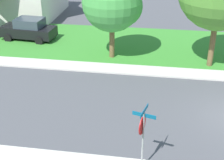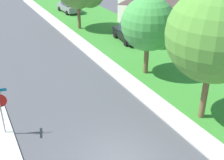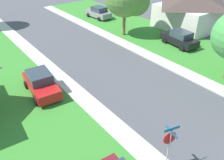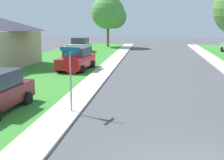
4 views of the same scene
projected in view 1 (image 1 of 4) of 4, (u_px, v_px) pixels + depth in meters
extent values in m
cube|color=beige|center=(43.00, 64.00, 22.38)|extent=(1.40, 56.00, 0.10)
cube|color=#38842D|center=(63.00, 40.00, 26.52)|extent=(8.00, 56.00, 0.08)
cylinder|color=#9E9EA3|center=(143.00, 141.00, 12.80)|extent=(0.07, 0.07, 2.60)
cylinder|color=red|center=(142.00, 125.00, 12.48)|extent=(0.74, 0.21, 0.76)
cylinder|color=white|center=(142.00, 125.00, 12.48)|extent=(0.65, 0.17, 0.67)
cylinder|color=red|center=(142.00, 125.00, 12.49)|extent=(0.53, 0.14, 0.55)
cube|color=#0F5B84|center=(144.00, 111.00, 12.17)|extent=(0.90, 0.24, 0.16)
cube|color=#0F5B84|center=(144.00, 115.00, 12.26)|extent=(0.24, 0.90, 0.16)
cube|color=black|center=(28.00, 31.00, 26.47)|extent=(2.19, 4.45, 0.76)
cube|color=#2D3842|center=(30.00, 23.00, 26.10)|extent=(1.79, 2.24, 0.68)
cylinder|color=black|center=(8.00, 38.00, 26.16)|extent=(0.30, 0.66, 0.64)
cylinder|color=black|center=(19.00, 31.00, 27.71)|extent=(0.30, 0.66, 0.64)
cylinder|color=black|center=(39.00, 41.00, 25.57)|extent=(0.30, 0.66, 0.64)
cylinder|color=black|center=(49.00, 34.00, 27.13)|extent=(0.30, 0.66, 0.64)
cylinder|color=brown|center=(112.00, 41.00, 22.88)|extent=(0.36, 0.36, 2.57)
sphere|color=green|center=(112.00, 2.00, 21.68)|extent=(3.95, 3.95, 3.95)
sphere|color=green|center=(123.00, 6.00, 22.60)|extent=(2.77, 2.77, 2.77)
cylinder|color=brown|center=(212.00, 43.00, 21.42)|extent=(0.36, 0.36, 3.33)
cube|color=silver|center=(21.00, 0.00, 32.42)|extent=(8.46, 7.27, 3.00)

